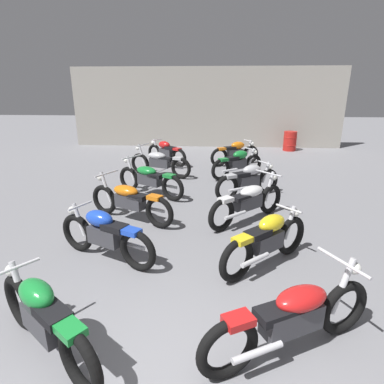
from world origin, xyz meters
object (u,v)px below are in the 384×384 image
Objects in this scene: motorcycle_left_row_0 at (44,318)px; motorcycle_left_row_1 at (105,234)px; motorcycle_left_row_2 at (130,200)px; motorcycle_left_row_5 at (166,152)px; motorcycle_right_row_0 at (293,317)px; oil_drum at (290,141)px; motorcycle_left_row_4 at (160,162)px; motorcycle_right_row_2 at (248,201)px; motorcycle_right_row_5 at (235,152)px; motorcycle_left_row_3 at (149,179)px; motorcycle_right_row_4 at (238,163)px; motorcycle_right_row_1 at (267,240)px; motorcycle_right_row_3 at (248,180)px.

motorcycle_left_row_1 is at bearing 90.98° from motorcycle_left_row_0.
motorcycle_left_row_5 is (-0.02, 5.20, 0.01)m from motorcycle_left_row_2.
oil_drum is at bearing 78.06° from motorcycle_right_row_0.
motorcycle_left_row_4 is 6.89m from oil_drum.
motorcycle_left_row_4 reaches higher than oil_drum.
motorcycle_left_row_5 is 0.97× the size of motorcycle_right_row_2.
motorcycle_left_row_1 is 7.35m from motorcycle_right_row_5.
motorcycle_left_row_1 is 6.83m from motorcycle_left_row_5.
motorcycle_right_row_4 is at bearing 38.92° from motorcycle_left_row_3.
motorcycle_left_row_0 is at bearing -175.27° from motorcycle_right_row_0.
motorcycle_right_row_1 is (2.62, -6.83, 0.00)m from motorcycle_left_row_5.
motorcycle_right_row_3 is (2.61, -1.88, 0.01)m from motorcycle_left_row_4.
motorcycle_left_row_2 is 3.07m from motorcycle_right_row_1.
motorcycle_right_row_3 is 1.04× the size of motorcycle_right_row_4.
motorcycle_left_row_5 is at bearing 127.15° from motorcycle_right_row_3.
motorcycle_right_row_3 reaches higher than oil_drum.
oil_drum is at bearing 72.33° from motorcycle_right_row_2.
motorcycle_left_row_0 is 0.99× the size of motorcycle_right_row_2.
motorcycle_right_row_4 is (-0.15, 1.89, 0.00)m from motorcycle_right_row_3.
motorcycle_left_row_3 is at bearing -123.61° from motorcycle_right_row_5.
motorcycle_left_row_2 is at bearing -176.93° from motorcycle_right_row_2.
motorcycle_left_row_0 is 1.00× the size of motorcycle_right_row_4.
motorcycle_right_row_1 is at bearing -89.11° from motorcycle_right_row_5.
motorcycle_left_row_0 is 1.02× the size of motorcycle_left_row_5.
motorcycle_right_row_1 is at bearing -0.19° from motorcycle_left_row_1.
motorcycle_left_row_2 and motorcycle_left_row_3 have the same top height.
motorcycle_right_row_0 is at bearing -89.24° from motorcycle_right_row_5.
motorcycle_left_row_4 is 1.20× the size of motorcycle_right_row_3.
motorcycle_left_row_1 is at bearing -117.03° from oil_drum.
motorcycle_right_row_4 is 5.34m from oil_drum.
motorcycle_left_row_1 and motorcycle_left_row_5 have the same top height.
oil_drum is (4.99, 6.61, -0.03)m from motorcycle_left_row_3.
motorcycle_left_row_4 is 1.25× the size of motorcycle_right_row_4.
motorcycle_left_row_4 reaches higher than motorcycle_right_row_4.
motorcycle_left_row_0 is 2.56m from motorcycle_right_row_0.
oil_drum is (2.46, 11.64, -0.03)m from motorcycle_right_row_0.
motorcycle_left_row_3 is at bearing -179.02° from motorcycle_right_row_3.
motorcycle_left_row_0 is at bearing -105.35° from motorcycle_right_row_5.
motorcycle_left_row_2 is 1.01× the size of motorcycle_right_row_0.
motorcycle_right_row_0 is 1.29× the size of motorcycle_right_row_1.
motorcycle_left_row_2 is (-0.06, 3.59, -0.01)m from motorcycle_left_row_0.
motorcycle_left_row_4 is (-0.01, 5.21, -0.01)m from motorcycle_left_row_1.
motorcycle_left_row_0 and motorcycle_left_row_1 have the same top height.
motorcycle_left_row_2 is at bearing -124.55° from motorcycle_right_row_4.
motorcycle_left_row_0 is 5.88m from motorcycle_right_row_3.
motorcycle_left_row_5 and motorcycle_right_row_5 have the same top height.
motorcycle_left_row_5 is 4.38m from motorcycle_right_row_3.
motorcycle_right_row_5 is (2.44, 8.88, 0.00)m from motorcycle_left_row_0.
motorcycle_right_row_2 is 5.16m from motorcycle_right_row_5.
motorcycle_left_row_5 is 2.51m from motorcycle_right_row_5.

